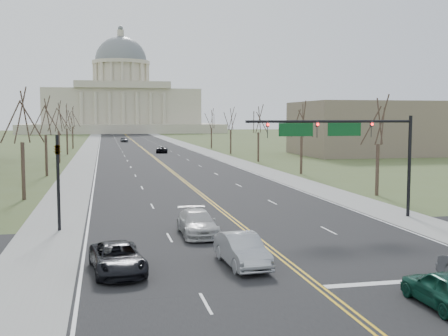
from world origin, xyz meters
name	(u,v)px	position (x,y,z in m)	size (l,w,h in m)	color
ground	(311,281)	(0.00, 0.00, 0.00)	(600.00, 600.00, 0.00)	#4A582C
road	(142,148)	(0.00, 110.00, 0.01)	(20.00, 380.00, 0.01)	black
cross_road	(271,249)	(0.00, 6.00, 0.01)	(120.00, 14.00, 0.01)	black
sidewalk_left	(89,148)	(-12.00, 110.00, 0.01)	(4.00, 380.00, 0.03)	gray
sidewalk_right	(192,147)	(12.00, 110.00, 0.01)	(4.00, 380.00, 0.03)	gray
center_line	(142,148)	(0.00, 110.00, 0.01)	(0.42, 380.00, 0.01)	gold
edge_line_left	(99,148)	(-9.80, 110.00, 0.01)	(0.15, 380.00, 0.01)	silver
edge_line_right	(183,147)	(9.80, 110.00, 0.01)	(0.15, 380.00, 0.01)	silver
stop_bar	(427,280)	(5.00, -1.00, 0.01)	(9.50, 0.50, 0.01)	silver
capitol	(122,102)	(0.00, 249.91, 14.20)	(90.00, 60.00, 50.00)	#B9B49A
signal_mast	(343,137)	(7.45, 13.50, 5.76)	(12.12, 0.44, 7.20)	black
signal_left	(58,172)	(-11.50, 13.50, 3.71)	(0.32, 0.36, 6.00)	black
tree_r_0	(378,123)	(15.50, 24.00, 6.55)	(3.74, 3.74, 8.50)	#3A2A22
tree_l_0	(22,119)	(-15.50, 28.00, 6.94)	(3.96, 3.96, 9.00)	#3A2A22
tree_r_1	(302,122)	(15.50, 44.00, 6.55)	(3.74, 3.74, 8.50)	#3A2A22
tree_l_1	(45,118)	(-15.50, 48.00, 6.94)	(3.96, 3.96, 9.00)	#3A2A22
tree_r_2	(258,121)	(15.50, 64.00, 6.55)	(3.74, 3.74, 8.50)	#3A2A22
tree_l_2	(58,118)	(-15.50, 68.00, 6.94)	(3.96, 3.96, 9.00)	#3A2A22
tree_r_3	(231,120)	(15.50, 84.00, 6.55)	(3.74, 3.74, 8.50)	#3A2A22
tree_l_3	(67,118)	(-15.50, 88.00, 6.94)	(3.96, 3.96, 9.00)	#3A2A22
tree_r_4	(211,120)	(15.50, 104.00, 6.55)	(3.74, 3.74, 8.50)	#3A2A22
tree_l_4	(72,118)	(-15.50, 108.00, 6.94)	(3.96, 3.96, 9.00)	#3A2A22
bldg_right_mass	(366,128)	(40.00, 76.00, 5.00)	(25.00, 20.00, 10.00)	#786855
car_nb_inner_lead	(445,289)	(3.62, -4.32, 0.72)	(1.68, 4.17, 1.42)	#0E3F2F
car_sb_inner_lead	(242,250)	(-2.33, 3.00, 0.77)	(1.61, 4.62, 1.52)	#9EA1A6
car_sb_outer_lead	(117,258)	(-8.17, 3.04, 0.68)	(2.22, 4.83, 1.34)	black
car_sb_inner_second	(197,223)	(-3.27, 10.37, 0.75)	(2.06, 5.07, 1.47)	#B6B6B6
car_far_nb	(162,149)	(2.68, 89.78, 0.67)	(2.19, 4.76, 1.32)	black
car_far_sb	(124,140)	(-2.99, 140.53, 0.73)	(1.70, 4.23, 1.44)	#4D4F54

